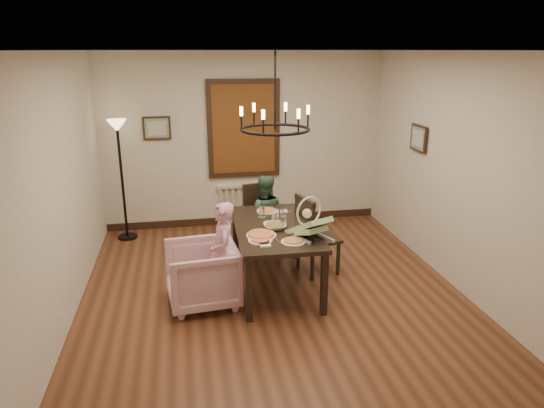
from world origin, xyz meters
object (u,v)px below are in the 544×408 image
object	(u,v)px
chair_right	(319,234)
seated_man	(264,223)
baby_bouncer	(310,224)
dining_table	(275,233)
floor_lamp	(122,182)
chair_far	(262,220)
elderly_woman	(223,262)
drinking_glass	(283,221)
armchair	(202,274)

from	to	relation	value
chair_right	seated_man	size ratio (longest dim) A/B	1.09
seated_man	baby_bouncer	world-z (taller)	baby_bouncer
dining_table	floor_lamp	xyz separation A→B (m)	(-1.97, 2.00, 0.20)
dining_table	baby_bouncer	xyz separation A→B (m)	(0.31, -0.44, 0.25)
chair_right	floor_lamp	xyz separation A→B (m)	(-2.59, 1.72, 0.37)
baby_bouncer	floor_lamp	world-z (taller)	floor_lamp
chair_far	seated_man	xyz separation A→B (m)	(0.01, -0.09, -0.01)
dining_table	elderly_woman	size ratio (longest dim) A/B	1.70
dining_table	seated_man	bearing A→B (deg)	89.52
drinking_glass	chair_right	bearing A→B (deg)	32.52
armchair	elderly_woman	world-z (taller)	elderly_woman
dining_table	elderly_woman	xyz separation A→B (m)	(-0.65, -0.29, -0.20)
elderly_woman	baby_bouncer	size ratio (longest dim) A/B	2.01
elderly_woman	armchair	bearing A→B (deg)	-92.16
chair_right	drinking_glass	world-z (taller)	chair_right
drinking_glass	floor_lamp	distance (m)	2.91
dining_table	drinking_glass	size ratio (longest dim) A/B	11.08
chair_far	seated_man	distance (m)	0.09
elderly_woman	floor_lamp	world-z (taller)	floor_lamp
chair_far	drinking_glass	xyz separation A→B (m)	(0.07, -1.09, 0.36)
armchair	elderly_woman	bearing A→B (deg)	82.68
seated_man	chair_far	bearing A→B (deg)	-73.37
chair_right	elderly_woman	size ratio (longest dim) A/B	1.06
dining_table	chair_right	distance (m)	0.71
seated_man	baby_bouncer	size ratio (longest dim) A/B	1.97
chair_far	armchair	distance (m)	1.60
drinking_glass	armchair	bearing A→B (deg)	-167.95
baby_bouncer	seated_man	bearing A→B (deg)	77.45
chair_right	armchair	world-z (taller)	chair_right
elderly_woman	baby_bouncer	world-z (taller)	baby_bouncer
chair_far	baby_bouncer	xyz separation A→B (m)	(0.30, -1.46, 0.45)
armchair	elderly_woman	distance (m)	0.28
baby_bouncer	drinking_glass	xyz separation A→B (m)	(-0.22, 0.37, -0.09)
dining_table	floor_lamp	distance (m)	2.81
seated_man	floor_lamp	bearing A→B (deg)	-18.43
chair_right	chair_far	bearing A→B (deg)	24.77
chair_right	armchair	distance (m)	1.64
floor_lamp	seated_man	bearing A→B (deg)	-28.11
chair_right	elderly_woman	bearing A→B (deg)	99.21
floor_lamp	armchair	bearing A→B (deg)	-64.98
chair_far	seated_man	bearing A→B (deg)	-92.99
armchair	drinking_glass	distance (m)	1.13
dining_table	armchair	size ratio (longest dim) A/B	2.13
dining_table	armchair	distance (m)	1.00
dining_table	elderly_woman	world-z (taller)	elderly_woman
baby_bouncer	drinking_glass	world-z (taller)	baby_bouncer
chair_right	floor_lamp	bearing A→B (deg)	41.92
seated_man	baby_bouncer	bearing A→B (deg)	111.41
chair_right	seated_man	distance (m)	0.89
armchair	baby_bouncer	distance (m)	1.36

